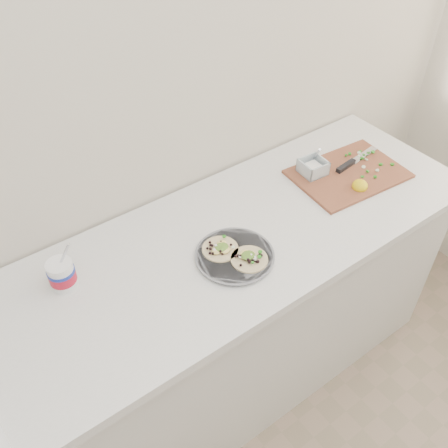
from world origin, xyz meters
TOP-DOWN VIEW (x-y plane):
  - counter at (0.00, 1.43)m, footprint 2.44×0.66m
  - taco_plate at (0.22, 1.33)m, footprint 0.26×0.26m
  - tub at (-0.27, 1.55)m, footprint 0.08×0.08m
  - cutboard at (0.85, 1.44)m, footprint 0.45×0.33m

SIDE VIEW (x-z plane):
  - counter at x=0.00m, z-range 0.00..0.90m
  - cutboard at x=0.85m, z-range 0.88..0.95m
  - taco_plate at x=0.22m, z-range 0.90..0.94m
  - tub at x=-0.27m, z-range 0.87..1.06m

